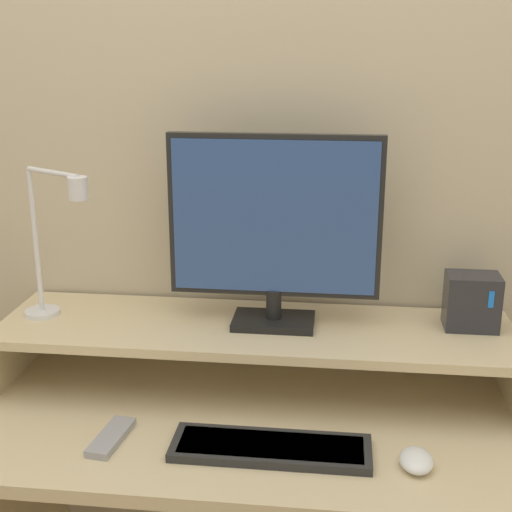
{
  "coord_description": "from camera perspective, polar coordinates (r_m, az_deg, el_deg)",
  "views": [
    {
      "loc": [
        0.19,
        -1.09,
        1.58
      ],
      "look_at": [
        0.02,
        0.34,
        1.13
      ],
      "focal_mm": 50.0,
      "sensor_mm": 36.0,
      "label": 1
    }
  ],
  "objects": [
    {
      "name": "mouse",
      "position": [
        1.48,
        12.71,
        -15.66
      ],
      "size": [
        0.07,
        0.09,
        0.03
      ],
      "color": "white",
      "rests_on": "desk"
    },
    {
      "name": "remote_control",
      "position": [
        1.57,
        -11.51,
        -14.03
      ],
      "size": [
        0.07,
        0.15,
        0.02
      ],
      "color": "#99999E",
      "rests_on": "desk"
    },
    {
      "name": "router_dock",
      "position": [
        1.73,
        16.88,
        -3.5
      ],
      "size": [
        0.12,
        0.09,
        0.13
      ],
      "color": "#28282D",
      "rests_on": "monitor_shelf"
    },
    {
      "name": "monitor_shelf",
      "position": [
        1.7,
        -0.14,
        -6.28
      ],
      "size": [
        1.21,
        0.33,
        0.16
      ],
      "color": "beige",
      "rests_on": "desk"
    },
    {
      "name": "monitor",
      "position": [
        1.62,
        1.48,
        2.43
      ],
      "size": [
        0.49,
        0.12,
        0.45
      ],
      "color": "black",
      "rests_on": "monitor_shelf"
    },
    {
      "name": "desk",
      "position": [
        1.75,
        -0.75,
        -19.05
      ],
      "size": [
        1.21,
        0.62,
        0.77
      ],
      "color": "beige",
      "rests_on": "ground_plane"
    },
    {
      "name": "keyboard",
      "position": [
        1.5,
        1.19,
        -15.08
      ],
      "size": [
        0.41,
        0.13,
        0.02
      ],
      "color": "#282828",
      "rests_on": "desk"
    },
    {
      "name": "wall_back",
      "position": [
        1.79,
        0.63,
        6.66
      ],
      "size": [
        6.0,
        0.05,
        2.5
      ],
      "color": "beige",
      "rests_on": "ground_plane"
    },
    {
      "name": "desk_lamp",
      "position": [
        1.72,
        -15.84,
        1.07
      ],
      "size": [
        0.21,
        0.15,
        0.37
      ],
      "color": "silver",
      "rests_on": "monitor_shelf"
    }
  ]
}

